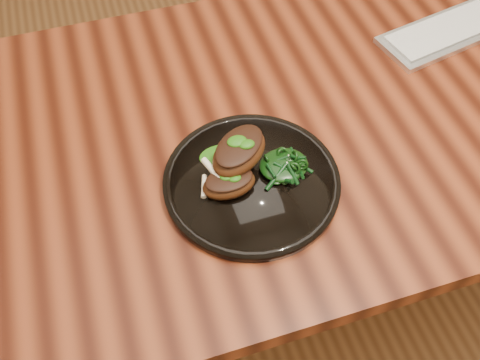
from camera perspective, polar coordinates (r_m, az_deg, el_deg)
name	(u,v)px	position (r m, az deg, el deg)	size (l,w,h in m)	color
desk	(371,122)	(1.15, 13.80, 6.00)	(1.60, 0.80, 0.75)	black
plate	(252,182)	(0.91, 1.25, -0.16)	(0.30, 0.30, 0.02)	black
lamb_chop_front	(229,183)	(0.87, -1.22, -0.32)	(0.10, 0.06, 0.04)	#48220E
lamb_chop_back	(239,151)	(0.88, -0.14, 3.08)	(0.14, 0.13, 0.05)	#48220E
herb_smear	(220,155)	(0.93, -2.19, 2.67)	(0.07, 0.05, 0.00)	#144C08
greens_heap	(284,163)	(0.91, 4.71, 1.82)	(0.08, 0.08, 0.03)	black
keyboard	(461,26)	(1.30, 22.53, 14.94)	(0.40, 0.19, 0.02)	silver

